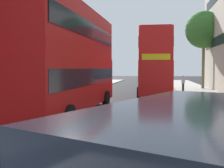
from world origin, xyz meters
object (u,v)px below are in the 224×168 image
(double_decker_bus_away, at_px, (68,58))
(pedestrian_far, at_px, (183,83))
(double_decker_bus_oncoming, at_px, (154,62))
(keep_left_bollard, at_px, (25,168))

(double_decker_bus_away, relative_size, pedestrian_far, 6.72)
(double_decker_bus_oncoming, relative_size, pedestrian_far, 6.72)
(double_decker_bus_oncoming, height_order, pedestrian_far, double_decker_bus_oncoming)
(double_decker_bus_oncoming, xyz_separation_m, pedestrian_far, (2.88, 3.10, -2.04))
(keep_left_bollard, distance_m, double_decker_bus_oncoming, 20.46)
(double_decker_bus_oncoming, bearing_deg, pedestrian_far, 47.07)
(pedestrian_far, bearing_deg, double_decker_bus_away, -116.58)
(keep_left_bollard, bearing_deg, pedestrian_far, 77.90)
(double_decker_bus_away, distance_m, double_decker_bus_oncoming, 12.01)
(keep_left_bollard, relative_size, double_decker_bus_away, 0.10)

